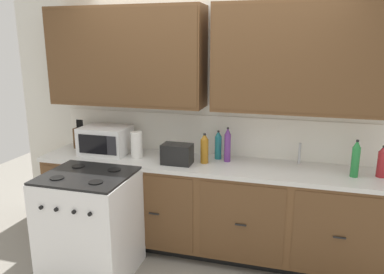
{
  "coord_description": "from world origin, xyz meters",
  "views": [
    {
      "loc": [
        0.8,
        -2.99,
        2.03
      ],
      "look_at": [
        -0.12,
        0.27,
        1.18
      ],
      "focal_mm": 34.84,
      "sensor_mm": 36.0,
      "label": 1
    }
  ],
  "objects": [
    {
      "name": "bottle_violet",
      "position": [
        0.2,
        0.39,
        1.09
      ],
      "size": [
        0.06,
        0.06,
        0.33
      ],
      "color": "#663384",
      "rests_on": "counter_run"
    },
    {
      "name": "sink_faucet",
      "position": [
        0.87,
        0.51,
        1.03
      ],
      "size": [
        0.02,
        0.02,
        0.2
      ],
      "primitive_type": "cylinder",
      "color": "#B2B5BA",
      "rests_on": "counter_run"
    },
    {
      "name": "knife_block",
      "position": [
        -1.42,
        0.46,
        1.04
      ],
      "size": [
        0.11,
        0.14,
        0.31
      ],
      "color": "#52361E",
      "rests_on": "counter_run"
    },
    {
      "name": "bottle_amber",
      "position": [
        -0.0,
        0.29,
        1.07
      ],
      "size": [
        0.08,
        0.08,
        0.29
      ],
      "color": "#9E6619",
      "rests_on": "counter_run"
    },
    {
      "name": "counter_run",
      "position": [
        0.0,
        0.3,
        0.48
      ],
      "size": [
        3.28,
        0.64,
        0.93
      ],
      "color": "black",
      "rests_on": "ground_plane"
    },
    {
      "name": "stove_range",
      "position": [
        -0.89,
        -0.33,
        0.47
      ],
      "size": [
        0.76,
        0.68,
        0.95
      ],
      "color": "white",
      "rests_on": "ground_plane"
    },
    {
      "name": "bottle_red",
      "position": [
        1.54,
        0.32,
        1.06
      ],
      "size": [
        0.08,
        0.08,
        0.27
      ],
      "color": "maroon",
      "rests_on": "counter_run"
    },
    {
      "name": "bottle_teal",
      "position": [
        0.1,
        0.45,
        1.07
      ],
      "size": [
        0.07,
        0.07,
        0.28
      ],
      "color": "#1E707A",
      "rests_on": "counter_run"
    },
    {
      "name": "ground_plane",
      "position": [
        0.0,
        0.0,
        0.0
      ],
      "size": [
        8.12,
        8.12,
        0.0
      ],
      "primitive_type": "plane",
      "color": "gray"
    },
    {
      "name": "bottle_green",
      "position": [
        1.32,
        0.26,
        1.09
      ],
      "size": [
        0.07,
        0.07,
        0.32
      ],
      "color": "#237A38",
      "rests_on": "counter_run"
    },
    {
      "name": "paper_towel_roll",
      "position": [
        -0.69,
        0.28,
        1.06
      ],
      "size": [
        0.12,
        0.12,
        0.26
      ],
      "primitive_type": "cylinder",
      "color": "white",
      "rests_on": "counter_run"
    },
    {
      "name": "wall_unit",
      "position": [
        0.0,
        0.5,
        1.67
      ],
      "size": [
        4.45,
        0.4,
        2.52
      ],
      "color": "silver",
      "rests_on": "ground_plane"
    },
    {
      "name": "toaster",
      "position": [
        -0.24,
        0.19,
        1.02
      ],
      "size": [
        0.28,
        0.18,
        0.19
      ],
      "color": "black",
      "rests_on": "counter_run"
    },
    {
      "name": "microwave",
      "position": [
        -1.06,
        0.32,
        1.07
      ],
      "size": [
        0.48,
        0.37,
        0.28
      ],
      "color": "white",
      "rests_on": "counter_run"
    }
  ]
}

